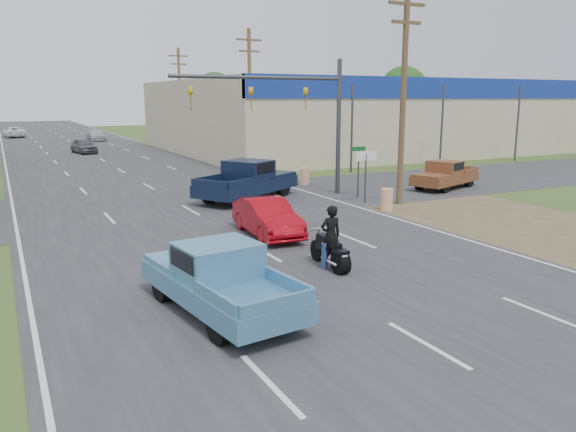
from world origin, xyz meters
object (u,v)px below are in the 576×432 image
blue_pickup (218,277)px  distant_car_white (14,132)px  rider (331,239)px  navy_pickup (249,180)px  distant_car_grey (84,146)px  motorcycle (331,253)px  distant_car_silver (96,135)px  red_convertible (267,218)px  brown_pickup (444,175)px

blue_pickup → distant_car_white: blue_pickup is taller
rider → navy_pickup: bearing=-99.5°
distant_car_grey → distant_car_white: 27.23m
motorcycle → distant_car_white: size_ratio=0.45×
motorcycle → distant_car_silver: size_ratio=0.47×
red_convertible → rider: rider is taller
navy_pickup → red_convertible: bearing=-49.0°
red_convertible → blue_pickup: 7.63m
red_convertible → motorcycle: bearing=-86.9°
red_convertible → distant_car_grey: red_convertible is taller
distant_car_grey → distant_car_silver: bearing=68.2°
distant_car_silver → distant_car_white: 13.66m
red_convertible → distant_car_white: (-6.72, 63.34, -0.02)m
blue_pickup → motorcycle: bearing=14.3°
navy_pickup → brown_pickup: bearing=49.6°
rider → distant_car_white: bearing=-82.1°
brown_pickup → navy_pickup: bearing=60.6°
navy_pickup → distant_car_white: 56.71m
rider → distant_car_white: 68.26m
red_convertible → navy_pickup: size_ratio=0.66×
rider → distant_car_silver: 57.46m
brown_pickup → distant_car_silver: bearing=-5.9°
brown_pickup → distant_car_white: 61.34m
motorcycle → distant_car_white: (-6.65, 67.99, 0.18)m
distant_car_grey → red_convertible: bearing=-96.8°
distant_car_grey → distant_car_silver: 16.62m
navy_pickup → distant_car_grey: bearing=157.2°
red_convertible → distant_car_grey: (-1.60, 36.60, -0.00)m
red_convertible → distant_car_silver: (2.00, 52.82, -0.01)m
motorcycle → brown_pickup: brown_pickup is taller
motorcycle → distant_car_white: distant_car_white is taller
navy_pickup → blue_pickup: bearing=-56.8°
red_convertible → brown_pickup: size_ratio=0.82×
motorcycle → rider: (0.00, 0.05, 0.43)m
navy_pickup → distant_car_grey: (-4.04, 29.22, -0.32)m
red_convertible → motorcycle: (-0.07, -4.65, -0.20)m
brown_pickup → distant_car_white: (-20.30, 57.89, -0.13)m
brown_pickup → distant_car_silver: brown_pickup is taller
blue_pickup → distant_car_silver: blue_pickup is taller
rider → brown_pickup: bearing=-141.3°
distant_car_silver → distant_car_white: (-8.71, 10.52, -0.00)m
red_convertible → brown_pickup: 14.63m
brown_pickup → distant_car_white: brown_pickup is taller
navy_pickup → motorcycle: bearing=-42.4°
rider → distant_car_silver: size_ratio=0.40×
red_convertible → distant_car_white: 63.69m
motorcycle → brown_pickup: 16.99m
distant_car_silver → distant_car_white: distant_car_silver is taller
motorcycle → brown_pickup: size_ratio=0.43×
red_convertible → distant_car_silver: red_convertible is taller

